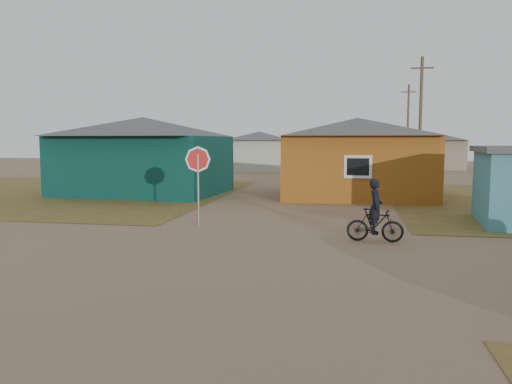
% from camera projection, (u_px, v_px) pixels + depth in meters
% --- Properties ---
extents(ground, '(120.00, 120.00, 0.00)m').
position_uv_depth(ground, '(255.00, 261.00, 11.59)').
color(ground, '#82654B').
extents(grass_nw, '(20.00, 18.00, 0.00)m').
position_uv_depth(grass_nw, '(45.00, 192.00, 26.86)').
color(grass_nw, brown).
rests_on(grass_nw, ground).
extents(house_teal, '(8.93, 7.08, 4.00)m').
position_uv_depth(house_teal, '(144.00, 155.00, 26.13)').
color(house_teal, '#09312C').
rests_on(house_teal, ground).
extents(house_yellow, '(7.72, 6.76, 3.90)m').
position_uv_depth(house_yellow, '(357.00, 156.00, 24.62)').
color(house_yellow, '#915216').
rests_on(house_yellow, ground).
extents(house_pale_west, '(7.04, 6.15, 3.60)m').
position_uv_depth(house_pale_west, '(259.00, 151.00, 45.74)').
color(house_pale_west, '#ABB59B').
rests_on(house_pale_west, ground).
extents(house_beige_east, '(6.95, 6.05, 3.60)m').
position_uv_depth(house_beige_east, '(431.00, 150.00, 48.69)').
color(house_beige_east, gray).
rests_on(house_beige_east, ground).
extents(house_pale_north, '(6.28, 5.81, 3.40)m').
position_uv_depth(house_pale_north, '(211.00, 149.00, 58.94)').
color(house_pale_north, '#ABB59B').
rests_on(house_pale_north, ground).
extents(utility_pole_near, '(1.40, 0.20, 8.00)m').
position_uv_depth(utility_pole_near, '(420.00, 119.00, 31.49)').
color(utility_pole_near, brown).
rests_on(utility_pole_near, ground).
extents(utility_pole_far, '(1.40, 0.20, 8.00)m').
position_uv_depth(utility_pole_far, '(408.00, 126.00, 46.95)').
color(utility_pole_far, brown).
rests_on(utility_pole_far, ground).
extents(stop_sign, '(0.84, 0.20, 2.61)m').
position_uv_depth(stop_sign, '(198.00, 168.00, 16.21)').
color(stop_sign, gray).
rests_on(stop_sign, ground).
extents(cyclist, '(1.57, 0.57, 1.75)m').
position_uv_depth(cyclist, '(375.00, 219.00, 13.75)').
color(cyclist, black).
rests_on(cyclist, ground).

